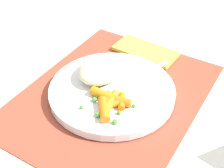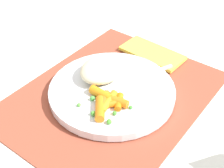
{
  "view_description": "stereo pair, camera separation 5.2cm",
  "coord_description": "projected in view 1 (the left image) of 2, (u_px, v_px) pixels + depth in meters",
  "views": [
    {
      "loc": [
        0.43,
        0.26,
        0.44
      ],
      "look_at": [
        0.0,
        0.0,
        0.03
      ],
      "focal_mm": 52.54,
      "sensor_mm": 36.0,
      "label": 1
    },
    {
      "loc": [
        0.4,
        0.3,
        0.44
      ],
      "look_at": [
        0.0,
        0.0,
        0.03
      ],
      "focal_mm": 52.54,
      "sensor_mm": 36.0,
      "label": 2
    }
  ],
  "objects": [
    {
      "name": "fork",
      "position": [
        125.0,
        81.0,
        0.67
      ],
      "size": [
        0.18,
        0.09,
        0.01
      ],
      "color": "silver",
      "rests_on": "plate"
    },
    {
      "name": "plate",
      "position": [
        112.0,
        91.0,
        0.66
      ],
      "size": [
        0.25,
        0.25,
        0.02
      ],
      "primitive_type": "cylinder",
      "color": "white",
      "rests_on": "placemat"
    },
    {
      "name": "rice_mound",
      "position": [
        101.0,
        69.0,
        0.67
      ],
      "size": [
        0.11,
        0.08,
        0.04
      ],
      "primitive_type": "ellipsoid",
      "color": "beige",
      "rests_on": "plate"
    },
    {
      "name": "pea_scatter",
      "position": [
        108.0,
        107.0,
        0.61
      ],
      "size": [
        0.08,
        0.09,
        0.01
      ],
      "color": "green",
      "rests_on": "plate"
    },
    {
      "name": "placemat",
      "position": [
        112.0,
        95.0,
        0.67
      ],
      "size": [
        0.43,
        0.33,
        0.01
      ],
      "primitive_type": "cube",
      "color": "#9E4733",
      "rests_on": "ground_plane"
    },
    {
      "name": "ground_plane",
      "position": [
        112.0,
        96.0,
        0.67
      ],
      "size": [
        2.4,
        2.4,
        0.0
      ],
      "primitive_type": "plane",
      "color": "white"
    },
    {
      "name": "napkin",
      "position": [
        146.0,
        51.0,
        0.78
      ],
      "size": [
        0.08,
        0.15,
        0.01
      ],
      "primitive_type": "cube",
      "rotation": [
        0.0,
        0.0,
        -0.06
      ],
      "color": "#EAE54C",
      "rests_on": "placemat"
    },
    {
      "name": "carrot_portion",
      "position": [
        110.0,
        102.0,
        0.61
      ],
      "size": [
        0.09,
        0.08,
        0.02
      ],
      "color": "orange",
      "rests_on": "plate"
    }
  ]
}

